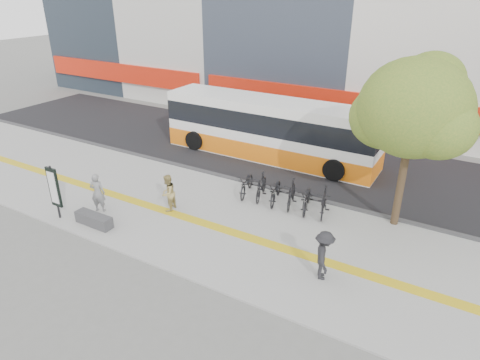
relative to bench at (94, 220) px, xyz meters
The scene contains 13 objects.
ground 2.88m from the bench, 24.78° to the left, with size 120.00×120.00×0.00m, color slate.
sidewalk 3.76m from the bench, 46.08° to the left, with size 40.00×7.00×0.08m, color gray.
tactile_strip 3.41m from the bench, 40.24° to the left, with size 40.00×0.45×0.01m, color gold.
street 10.53m from the bench, 75.70° to the left, with size 40.00×8.00×0.06m, color black.
curb 6.73m from the bench, 67.25° to the left, with size 40.00×0.25×0.14m, color #323234.
bench is the anchor object (origin of this frame).
signboard 1.94m from the bench, 169.19° to the right, with size 0.55×0.10×2.20m.
street_tree 12.23m from the bench, 31.62° to the left, with size 4.40×3.80×6.31m.
bus 10.09m from the bench, 75.56° to the left, with size 11.36×2.69×3.02m.
bicycle_row 7.52m from the bench, 43.80° to the left, with size 4.52×1.99×1.10m.
seated_woman 1.27m from the bench, 126.42° to the left, with size 0.59×0.39×1.62m, color black.
pedestrian_tan 2.95m from the bench, 54.24° to the left, with size 0.74×0.58×1.53m, color tan.
pedestrian_dark 8.71m from the bench, ahead, with size 1.06×0.61×1.64m, color black.
Camera 1 is at (9.22, -10.39, 8.47)m, focal length 31.79 mm.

